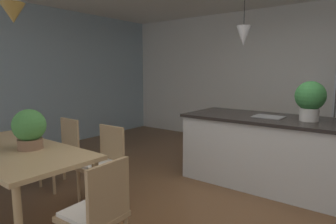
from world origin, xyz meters
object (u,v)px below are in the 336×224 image
at_px(chair_far_left, 62,150).
at_px(kitchen_island, 271,151).
at_px(chair_far_right, 104,162).
at_px(chair_kitchen_end, 97,212).
at_px(potted_plant_on_table, 29,128).
at_px(dining_table, 12,156).
at_px(potted_plant_on_island, 310,99).

height_order(chair_far_left, kitchen_island, kitchen_island).
distance_m(chair_far_right, kitchen_island, 2.13).
bearing_deg(chair_far_left, chair_kitchen_end, -25.08).
xyz_separation_m(kitchen_island, potted_plant_on_table, (-1.57, -2.36, 0.48)).
xyz_separation_m(dining_table, chair_kitchen_end, (1.29, 0.00, -0.19)).
height_order(chair_far_right, chair_kitchen_end, same).
bearing_deg(chair_far_left, chair_far_right, 0.00).
distance_m(chair_far_right, chair_kitchen_end, 1.19).
xyz_separation_m(dining_table, potted_plant_on_island, (2.15, 2.48, 0.50)).
relative_size(dining_table, potted_plant_on_island, 3.89).
relative_size(chair_far_right, potted_plant_on_table, 2.22).
bearing_deg(chair_far_right, chair_kitchen_end, -42.28).
height_order(kitchen_island, potted_plant_on_island, potted_plant_on_island).
bearing_deg(potted_plant_on_table, dining_table, -143.88).
bearing_deg(chair_far_left, kitchen_island, 38.07).
bearing_deg(kitchen_island, chair_far_left, -141.93).
height_order(dining_table, kitchen_island, kitchen_island).
relative_size(chair_kitchen_end, kitchen_island, 0.39).
height_order(chair_far_left, potted_plant_on_island, potted_plant_on_island).
height_order(chair_kitchen_end, potted_plant_on_island, potted_plant_on_island).
bearing_deg(kitchen_island, chair_kitchen_end, -99.99).
distance_m(dining_table, kitchen_island, 3.03).
relative_size(chair_far_left, kitchen_island, 0.39).
bearing_deg(chair_kitchen_end, kitchen_island, 80.01).
bearing_deg(potted_plant_on_table, chair_kitchen_end, -5.66).
bearing_deg(potted_plant_on_table, chair_far_right, 69.49).
relative_size(chair_far_left, potted_plant_on_table, 2.22).
bearing_deg(potted_plant_on_table, kitchen_island, 56.39).
height_order(dining_table, chair_far_left, chair_far_left).
bearing_deg(dining_table, chair_far_right, 62.65).
bearing_deg(chair_far_right, chair_far_left, -180.00).
xyz_separation_m(chair_far_left, potted_plant_on_table, (0.57, -0.69, 0.47)).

